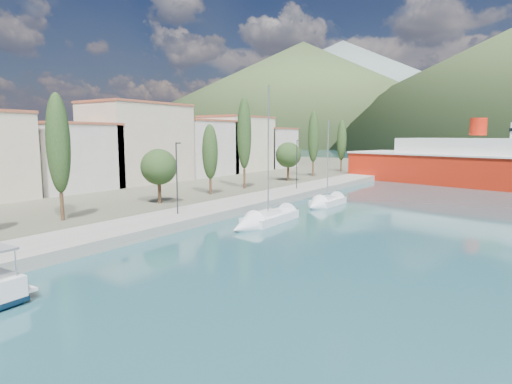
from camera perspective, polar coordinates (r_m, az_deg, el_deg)
The scene contains 8 objects.
ground at distance 131.91m, azimuth 26.78°, elevation 3.53°, with size 1400.00×1400.00×0.00m, color #235159.
quay at distance 45.28m, azimuth -0.94°, elevation -1.39°, with size 5.00×88.00×0.80m, color gray.
land_strip at distance 79.23m, azimuth -19.66°, elevation 1.99°, with size 70.00×148.00×0.70m, color #565644.
town_buildings at distance 68.05m, azimuth -11.68°, elevation 5.83°, with size 9.20×69.20×11.30m.
tree_row at distance 53.37m, azimuth -2.30°, elevation 5.81°, with size 3.76×64.88×11.48m.
lamp_posts at distance 36.25m, azimuth -11.20°, elevation 2.09°, with size 0.15×44.62×6.06m.
sailboat_near at distance 35.47m, azimuth 0.18°, elevation -4.06°, with size 2.40×8.67×12.43m.
sailboat_mid at distance 45.50m, azimuth 8.70°, elevation -1.58°, with size 2.27×6.77×9.90m.
Camera 1 is at (16.64, -10.65, 7.46)m, focal length 30.00 mm.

